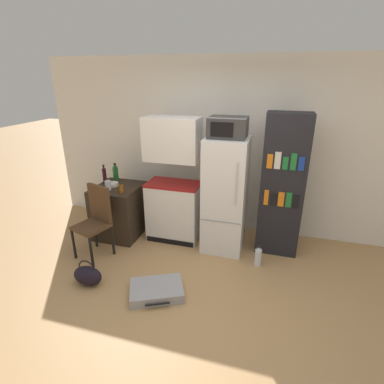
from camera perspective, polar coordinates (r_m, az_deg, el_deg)
ground_plane at (r=3.51m, az=0.30°, el=-20.94°), size 24.00×24.00×0.00m
wall_back at (r=4.64m, az=9.61°, el=8.14°), size 6.40×0.10×2.64m
side_table at (r=4.78m, az=-13.62°, el=-3.45°), size 0.66×0.72×0.79m
kitchen_hutch at (r=4.38m, az=-3.55°, el=1.09°), size 0.78×0.47×1.83m
refrigerator at (r=4.16m, az=6.31°, el=-0.69°), size 0.57×0.60×1.61m
microwave at (r=3.90m, az=6.87°, el=12.13°), size 0.48×0.39×0.26m
bookshelf at (r=4.17m, az=16.80°, el=0.98°), size 0.56×0.34×1.94m
bottle_green_tall at (r=4.90m, az=-14.35°, el=3.53°), size 0.08×0.08×0.27m
bottle_wine_dark at (r=4.79m, az=-16.33°, el=3.04°), size 0.06×0.06×0.30m
bottle_amber_beer at (r=4.35m, az=-13.35°, el=0.61°), size 0.07×0.07×0.15m
bottle_clear_short at (r=4.51m, az=-15.71°, el=1.29°), size 0.09×0.09×0.18m
bowl at (r=4.67m, az=-14.91°, el=1.42°), size 0.18×0.18×0.05m
chair at (r=4.26m, az=-17.82°, el=-4.41°), size 0.50×0.50×1.00m
suitcase_large_flat at (r=3.64m, az=-6.78°, el=-18.10°), size 0.72×0.63×0.12m
handbag at (r=3.92m, az=-19.26°, el=-14.76°), size 0.36×0.20×0.33m
water_bottle_front at (r=4.13m, az=12.48°, el=-11.95°), size 0.09×0.09×0.30m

